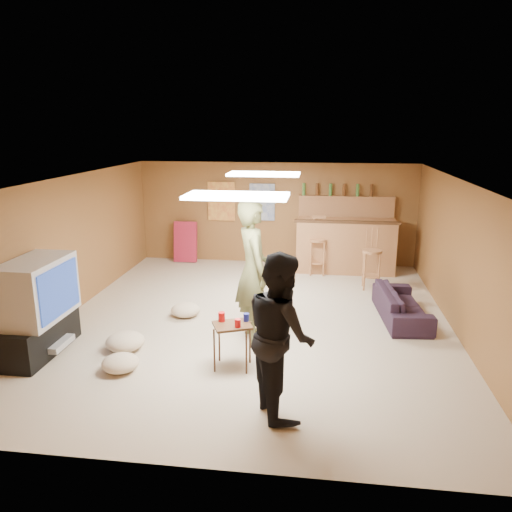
# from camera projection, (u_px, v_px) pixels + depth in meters

# --- Properties ---
(ground) EXTENTS (7.00, 7.00, 0.00)m
(ground) POSITION_uv_depth(u_px,v_px,m) (254.00, 321.00, 7.81)
(ground) COLOR tan
(ground) RESTS_ON ground
(ceiling) EXTENTS (6.00, 7.00, 0.02)m
(ceiling) POSITION_uv_depth(u_px,v_px,m) (254.00, 180.00, 7.25)
(ceiling) COLOR silver
(ceiling) RESTS_ON ground
(wall_back) EXTENTS (6.00, 0.02, 2.20)m
(wall_back) POSITION_uv_depth(u_px,v_px,m) (276.00, 213.00, 10.88)
(wall_back) COLOR brown
(wall_back) RESTS_ON ground
(wall_front) EXTENTS (6.00, 0.02, 2.20)m
(wall_front) POSITION_uv_depth(u_px,v_px,m) (198.00, 356.00, 4.18)
(wall_front) COLOR brown
(wall_front) RESTS_ON ground
(wall_left) EXTENTS (0.02, 7.00, 2.20)m
(wall_left) POSITION_uv_depth(u_px,v_px,m) (67.00, 247.00, 7.91)
(wall_left) COLOR brown
(wall_left) RESTS_ON ground
(wall_right) EXTENTS (0.02, 7.00, 2.20)m
(wall_right) POSITION_uv_depth(u_px,v_px,m) (461.00, 260.00, 7.15)
(wall_right) COLOR brown
(wall_right) RESTS_ON ground
(tv_stand) EXTENTS (0.55, 1.30, 0.50)m
(tv_stand) POSITION_uv_depth(u_px,v_px,m) (38.00, 336.00, 6.66)
(tv_stand) COLOR black
(tv_stand) RESTS_ON ground
(dvd_box) EXTENTS (0.35, 0.50, 0.08)m
(dvd_box) POSITION_uv_depth(u_px,v_px,m) (54.00, 343.00, 6.65)
(dvd_box) COLOR #B2B2B7
(dvd_box) RESTS_ON tv_stand
(tv_body) EXTENTS (0.60, 1.10, 0.80)m
(tv_body) POSITION_uv_depth(u_px,v_px,m) (37.00, 290.00, 6.48)
(tv_body) COLOR #B2B2B7
(tv_body) RESTS_ON tv_stand
(tv_screen) EXTENTS (0.02, 0.95, 0.65)m
(tv_screen) POSITION_uv_depth(u_px,v_px,m) (59.00, 291.00, 6.44)
(tv_screen) COLOR navy
(tv_screen) RESTS_ON tv_body
(bar_counter) EXTENTS (2.00, 0.60, 1.10)m
(bar_counter) POSITION_uv_depth(u_px,v_px,m) (345.00, 246.00, 10.31)
(bar_counter) COLOR #996037
(bar_counter) RESTS_ON ground
(bar_lip) EXTENTS (2.10, 0.12, 0.05)m
(bar_lip) POSITION_uv_depth(u_px,v_px,m) (347.00, 222.00, 9.93)
(bar_lip) COLOR #392212
(bar_lip) RESTS_ON bar_counter
(bar_shelf) EXTENTS (2.00, 0.18, 0.05)m
(bar_shelf) POSITION_uv_depth(u_px,v_px,m) (347.00, 197.00, 10.50)
(bar_shelf) COLOR #996037
(bar_shelf) RESTS_ON bar_backing
(bar_backing) EXTENTS (2.00, 0.14, 0.60)m
(bar_backing) POSITION_uv_depth(u_px,v_px,m) (346.00, 211.00, 10.59)
(bar_backing) COLOR #996037
(bar_backing) RESTS_ON bar_counter
(poster_left) EXTENTS (0.60, 0.03, 0.85)m
(poster_left) POSITION_uv_depth(u_px,v_px,m) (221.00, 201.00, 10.94)
(poster_left) COLOR #BF3F26
(poster_left) RESTS_ON wall_back
(poster_right) EXTENTS (0.55, 0.03, 0.80)m
(poster_right) POSITION_uv_depth(u_px,v_px,m) (262.00, 202.00, 10.82)
(poster_right) COLOR #334C99
(poster_right) RESTS_ON wall_back
(folding_chair_stack) EXTENTS (0.50, 0.26, 0.91)m
(folding_chair_stack) POSITION_uv_depth(u_px,v_px,m) (186.00, 242.00, 11.11)
(folding_chair_stack) COLOR #AC1F3A
(folding_chair_stack) RESTS_ON ground
(ceiling_panel_front) EXTENTS (1.20, 0.60, 0.04)m
(ceiling_panel_front) POSITION_uv_depth(u_px,v_px,m) (237.00, 196.00, 5.82)
(ceiling_panel_front) COLOR white
(ceiling_panel_front) RESTS_ON ceiling
(ceiling_panel_back) EXTENTS (1.20, 0.60, 0.04)m
(ceiling_panel_back) POSITION_uv_depth(u_px,v_px,m) (264.00, 174.00, 8.41)
(ceiling_panel_back) COLOR white
(ceiling_panel_back) RESTS_ON ceiling
(person_olive) EXTENTS (0.73, 0.86, 2.01)m
(person_olive) POSITION_uv_depth(u_px,v_px,m) (253.00, 271.00, 6.94)
(person_olive) COLOR brown
(person_olive) RESTS_ON ground
(person_black) EXTENTS (0.94, 1.04, 1.75)m
(person_black) POSITION_uv_depth(u_px,v_px,m) (281.00, 334.00, 5.16)
(person_black) COLOR black
(person_black) RESTS_ON ground
(sofa) EXTENTS (0.77, 1.67, 0.47)m
(sofa) POSITION_uv_depth(u_px,v_px,m) (402.00, 305.00, 7.84)
(sofa) COLOR black
(sofa) RESTS_ON ground
(tray_table) EXTENTS (0.55, 0.51, 0.58)m
(tray_table) POSITION_uv_depth(u_px,v_px,m) (232.00, 346.00, 6.25)
(tray_table) COLOR #392212
(tray_table) RESTS_ON ground
(cup_red_near) EXTENTS (0.11, 0.11, 0.12)m
(cup_red_near) POSITION_uv_depth(u_px,v_px,m) (222.00, 317.00, 6.26)
(cup_red_near) COLOR red
(cup_red_near) RESTS_ON tray_table
(cup_red_far) EXTENTS (0.08, 0.08, 0.10)m
(cup_red_far) POSITION_uv_depth(u_px,v_px,m) (238.00, 323.00, 6.07)
(cup_red_far) COLOR red
(cup_red_far) RESTS_ON tray_table
(cup_blue) EXTENTS (0.08, 0.08, 0.10)m
(cup_blue) POSITION_uv_depth(u_px,v_px,m) (246.00, 317.00, 6.26)
(cup_blue) COLOR navy
(cup_blue) RESTS_ON tray_table
(bar_stool_left) EXTENTS (0.50, 0.50, 1.26)m
(bar_stool_left) POSITION_uv_depth(u_px,v_px,m) (318.00, 244.00, 10.10)
(bar_stool_left) COLOR #996037
(bar_stool_left) RESTS_ON ground
(bar_stool_right) EXTENTS (0.46, 0.46, 1.25)m
(bar_stool_right) POSITION_uv_depth(u_px,v_px,m) (372.00, 256.00, 9.19)
(bar_stool_right) COLOR #996037
(bar_stool_right) RESTS_ON ground
(cushion_near_tv) EXTENTS (0.68, 0.68, 0.24)m
(cushion_near_tv) POSITION_uv_depth(u_px,v_px,m) (125.00, 341.00, 6.79)
(cushion_near_tv) COLOR tan
(cushion_near_tv) RESTS_ON ground
(cushion_mid) EXTENTS (0.56, 0.56, 0.21)m
(cushion_mid) POSITION_uv_depth(u_px,v_px,m) (186.00, 310.00, 7.99)
(cushion_mid) COLOR tan
(cushion_mid) RESTS_ON ground
(cushion_far) EXTENTS (0.47, 0.47, 0.21)m
(cushion_far) POSITION_uv_depth(u_px,v_px,m) (120.00, 363.00, 6.20)
(cushion_far) COLOR tan
(cushion_far) RESTS_ON ground
(bottle_row) EXTENTS (1.48, 0.08, 0.26)m
(bottle_row) POSITION_uv_depth(u_px,v_px,m) (337.00, 190.00, 10.46)
(bottle_row) COLOR #3F7233
(bottle_row) RESTS_ON bar_shelf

